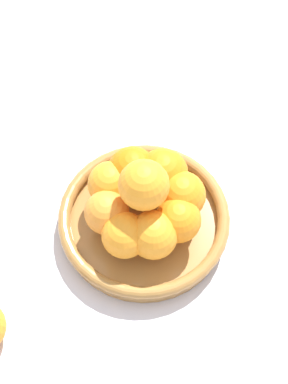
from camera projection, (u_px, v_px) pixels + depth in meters
The scene contains 3 objects.
ground_plane at pixel (144, 225), 0.84m from camera, with size 4.00×4.00×0.00m, color silver.
fruit_bowl at pixel (144, 219), 0.82m from camera, with size 0.26×0.26×0.04m.
orange_pile at pixel (145, 198), 0.77m from camera, with size 0.18×0.18×0.13m.
Camera 1 is at (-0.38, -0.01, 0.75)m, focal length 50.00 mm.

